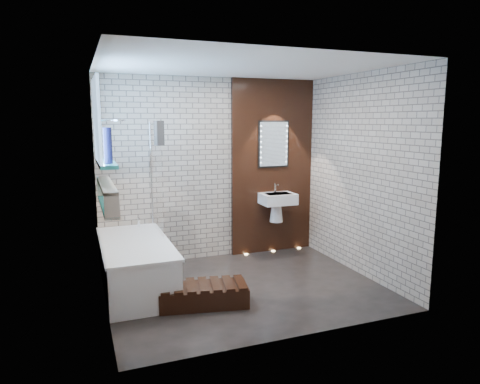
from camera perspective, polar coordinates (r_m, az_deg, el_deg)
name	(u,v)px	position (r m, az deg, el deg)	size (l,w,h in m)	color
ground	(244,287)	(5.35, 0.59, -12.48)	(3.20, 3.20, 0.00)	black
room_shell	(245,181)	(5.02, 0.61, 1.43)	(3.24, 3.20, 2.60)	gray
walnut_panel	(272,167)	(6.55, 4.29, 3.28)	(1.30, 0.06, 2.60)	black
clerestory_window	(99,130)	(4.98, -18.16, 7.85)	(0.18, 1.00, 0.94)	#7FADE0
display_niche	(107,196)	(4.85, -17.16, -0.47)	(0.14, 1.30, 0.26)	teal
bathtub	(136,265)	(5.38, -13.62, -9.33)	(0.79, 1.74, 0.70)	white
bath_screen	(156,177)	(5.64, -11.01, 1.94)	(0.01, 0.78, 1.40)	white
towel	(159,133)	(5.31, -10.66, 7.67)	(0.09, 0.22, 0.29)	black
shower_head	(119,120)	(5.60, -15.75, 9.10)	(0.18, 0.18, 0.02)	silver
washbasin	(277,203)	(6.45, 4.97, -1.41)	(0.50, 0.36, 0.58)	white
led_mirror	(274,144)	(6.49, 4.47, 6.32)	(0.50, 0.02, 0.70)	black
walnut_step	(204,295)	(4.87, -4.85, -13.45)	(0.96, 0.42, 0.21)	black
niche_bottles	(110,206)	(4.51, -16.82, -1.74)	(0.05, 0.30, 0.12)	#9C5A18
sill_vases	(108,146)	(4.74, -17.07, 5.88)	(0.09, 0.09, 0.38)	#121333
floor_uplights	(273,251)	(6.75, 4.41, -7.78)	(0.96, 0.06, 0.01)	#FFD899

